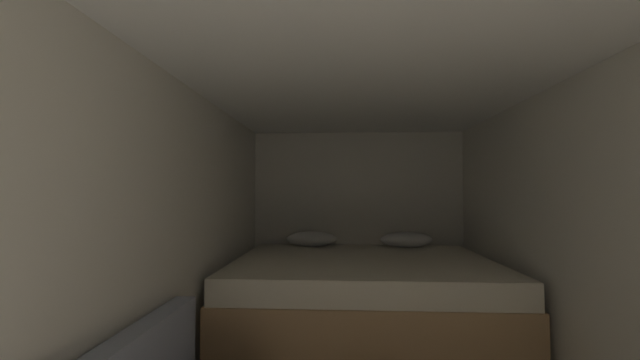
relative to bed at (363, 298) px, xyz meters
name	(u,v)px	position (x,y,z in m)	size (l,w,h in m)	color
wall_back	(358,219)	(0.00, 0.99, 0.66)	(2.57, 0.05, 2.08)	silver
wall_left	(153,249)	(-1.26, -1.44, 0.66)	(0.05, 4.81, 2.08)	silver
wall_right	(618,253)	(1.26, -1.44, 0.66)	(0.05, 4.81, 2.08)	silver
ceiling_slab	(376,58)	(0.00, -1.44, 1.72)	(2.57, 4.81, 0.05)	white
bed	(363,298)	(0.00, 0.00, 0.00)	(2.35, 1.85, 0.92)	tan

